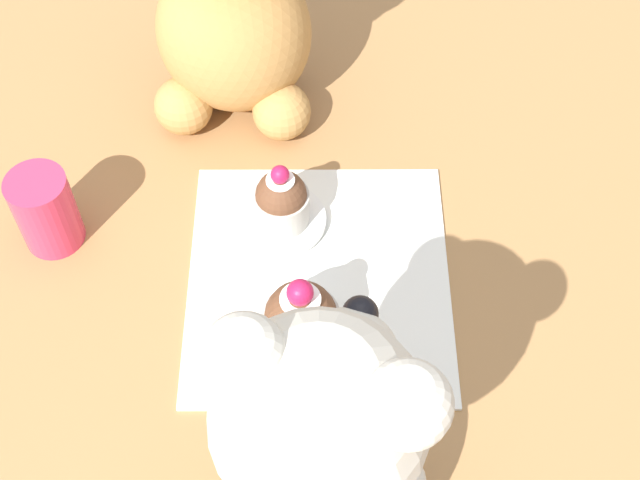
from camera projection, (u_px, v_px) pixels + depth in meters
ground_plane at (320, 281)px, 0.71m from camera, size 4.00×4.00×0.00m
knitted_placemat at (320, 279)px, 0.70m from camera, size 0.21×0.22×0.01m
teddy_bear_cream at (327, 454)px, 0.50m from camera, size 0.14×0.14×0.24m
cupcake_near_cream_bear at (302, 321)px, 0.65m from camera, size 0.06×0.06×0.08m
saucer_plate at (284, 220)px, 0.73m from camera, size 0.07×0.07×0.01m
cupcake_near_tan_bear at (283, 200)px, 0.71m from camera, size 0.04×0.04×0.06m
juice_glass at (47, 210)px, 0.70m from camera, size 0.05×0.05×0.07m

